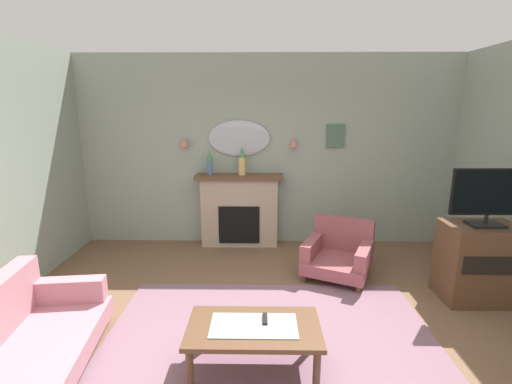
# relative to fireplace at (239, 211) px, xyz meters

# --- Properties ---
(floor) EXTENTS (6.92, 6.92, 0.10)m
(floor) POSITION_rel_fireplace_xyz_m (0.44, -2.79, -0.62)
(floor) COLOR brown
(floor) RESTS_ON ground
(wall_back) EXTENTS (6.92, 0.10, 2.98)m
(wall_back) POSITION_rel_fireplace_xyz_m (0.44, 0.22, 0.92)
(wall_back) COLOR #93A393
(wall_back) RESTS_ON ground
(patterned_rug) EXTENTS (3.20, 2.40, 0.01)m
(patterned_rug) POSITION_rel_fireplace_xyz_m (0.44, -2.59, -0.56)
(patterned_rug) COLOR #7F5B6B
(patterned_rug) RESTS_ON ground
(fireplace) EXTENTS (1.36, 0.36, 1.16)m
(fireplace) POSITION_rel_fireplace_xyz_m (0.00, 0.00, 0.00)
(fireplace) COLOR tan
(fireplace) RESTS_ON ground
(mantel_vase_right) EXTENTS (0.10, 0.10, 0.38)m
(mantel_vase_right) POSITION_rel_fireplace_xyz_m (-0.45, -0.03, 0.80)
(mantel_vase_right) COLOR #4C7093
(mantel_vase_right) RESTS_ON fireplace
(mantel_vase_left) EXTENTS (0.12, 0.12, 0.43)m
(mantel_vase_left) POSITION_rel_fireplace_xyz_m (0.05, -0.03, 0.79)
(mantel_vase_left) COLOR tan
(mantel_vase_left) RESTS_ON fireplace
(wall_mirror) EXTENTS (0.96, 0.06, 0.56)m
(wall_mirror) POSITION_rel_fireplace_xyz_m (-0.00, 0.14, 1.14)
(wall_mirror) COLOR #B2BCC6
(wall_sconce_left) EXTENTS (0.14, 0.14, 0.14)m
(wall_sconce_left) POSITION_rel_fireplace_xyz_m (-0.85, 0.09, 1.09)
(wall_sconce_left) COLOR #D17066
(wall_sconce_right) EXTENTS (0.14, 0.14, 0.14)m
(wall_sconce_right) POSITION_rel_fireplace_xyz_m (0.85, 0.09, 1.09)
(wall_sconce_right) COLOR #D17066
(framed_picture) EXTENTS (0.28, 0.03, 0.36)m
(framed_picture) POSITION_rel_fireplace_xyz_m (1.50, 0.15, 1.18)
(framed_picture) COLOR #4C6B56
(coffee_table) EXTENTS (1.10, 0.60, 0.45)m
(coffee_table) POSITION_rel_fireplace_xyz_m (0.29, -2.91, -0.19)
(coffee_table) COLOR brown
(coffee_table) RESTS_ON ground
(tv_remote) EXTENTS (0.04, 0.16, 0.02)m
(tv_remote) POSITION_rel_fireplace_xyz_m (0.38, -2.83, -0.12)
(tv_remote) COLOR black
(tv_remote) RESTS_ON coffee_table
(floral_couch) EXTENTS (1.05, 1.80, 0.76)m
(floral_couch) POSITION_rel_fireplace_xyz_m (-1.63, -3.06, -0.25)
(floral_couch) COLOR #B77A84
(floral_couch) RESTS_ON ground
(armchair_by_coffee_table) EXTENTS (1.07, 1.08, 0.71)m
(armchair_by_coffee_table) POSITION_rel_fireplace_xyz_m (1.39, -1.02, -0.27)
(armchair_by_coffee_table) COLOR #934C51
(armchair_by_coffee_table) RESTS_ON ground
(tv_cabinet) EXTENTS (0.80, 0.57, 0.90)m
(tv_cabinet) POSITION_rel_fireplace_xyz_m (2.85, -1.65, -0.12)
(tv_cabinet) COLOR brown
(tv_cabinet) RESTS_ON ground
(tv_flatscreen) EXTENTS (0.84, 0.24, 0.65)m
(tv_flatscreen) POSITION_rel_fireplace_xyz_m (2.85, -1.67, 0.68)
(tv_flatscreen) COLOR black
(tv_flatscreen) RESTS_ON tv_cabinet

